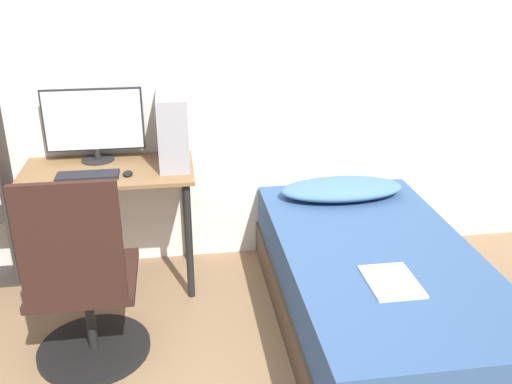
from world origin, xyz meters
The scene contains 10 objects.
wall_back centered at (0.00, 1.55, 1.25)m, with size 8.00×0.05×2.50m.
desk centered at (-0.38, 1.25, 0.64)m, with size 1.01×0.57×0.77m.
office_chair centered at (-0.46, 0.48, 0.39)m, with size 0.59×0.59×1.06m.
bed centered at (1.08, 0.55, 0.24)m, with size 1.05×1.96×0.49m.
pillow centered at (1.08, 1.27, 0.55)m, with size 0.80×0.36×0.11m.
magazine centered at (1.02, 0.22, 0.50)m, with size 0.24×0.32×0.01m.
monitor centered at (-0.45, 1.42, 1.01)m, with size 0.59×0.20×0.45m.
keyboard centered at (-0.48, 1.13, 0.78)m, with size 0.35×0.13×0.02m.
pc_tower centered at (0.02, 1.30, 0.99)m, with size 0.17×0.42×0.43m.
mouse centered at (-0.25, 1.13, 0.78)m, with size 0.06×0.09×0.02m.
Camera 1 is at (0.03, -2.02, 1.96)m, focal length 40.00 mm.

